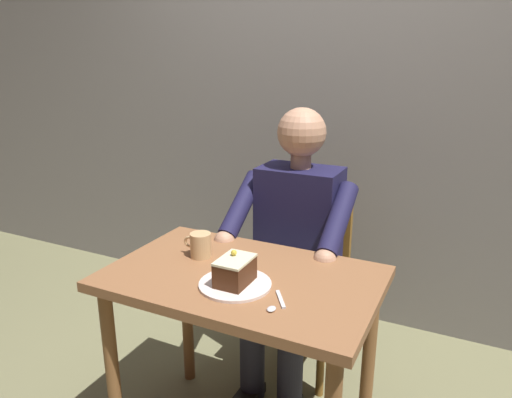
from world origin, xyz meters
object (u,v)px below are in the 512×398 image
(dining_table, at_px, (242,302))
(coffee_cup, at_px, (200,245))
(chair, at_px, (305,269))
(dessert_spoon, at_px, (276,304))
(cake_slice, at_px, (235,271))
(seated_person, at_px, (293,247))

(dining_table, distance_m, coffee_cup, 0.27)
(dining_table, relative_size, chair, 1.08)
(dining_table, relative_size, dessert_spoon, 6.96)
(coffee_cup, bearing_deg, dessert_spoon, 152.53)
(cake_slice, bearing_deg, seated_person, -88.03)
(cake_slice, bearing_deg, chair, -88.48)
(chair, bearing_deg, cake_slice, 91.52)
(dining_table, distance_m, cake_slice, 0.19)
(dessert_spoon, bearing_deg, coffee_cup, -27.47)
(seated_person, xyz_separation_m, cake_slice, (-0.02, 0.57, 0.14))
(coffee_cup, bearing_deg, chair, -109.67)
(seated_person, bearing_deg, cake_slice, 91.97)
(dining_table, bearing_deg, dessert_spoon, 142.71)
(cake_slice, xyz_separation_m, dessert_spoon, (-0.18, 0.06, -0.05))
(dining_table, height_order, seated_person, seated_person)
(cake_slice, xyz_separation_m, coffee_cup, (0.23, -0.15, -0.01))
(dining_table, height_order, cake_slice, cake_slice)
(cake_slice, bearing_deg, coffee_cup, -33.08)
(coffee_cup, bearing_deg, cake_slice, 146.92)
(cake_slice, height_order, coffee_cup, cake_slice)
(dessert_spoon, bearing_deg, chair, -76.36)
(dining_table, relative_size, cake_slice, 6.82)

